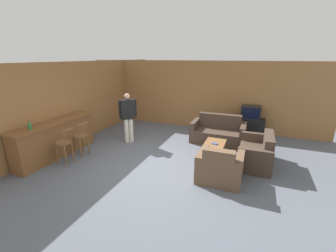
% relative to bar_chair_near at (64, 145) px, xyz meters
% --- Properties ---
extents(ground_plane, '(24.00, 24.00, 0.00)m').
position_rel_bar_chair_near_xyz_m(ground_plane, '(2.35, 0.76, -0.53)').
color(ground_plane, '#565B66').
extents(wall_back, '(9.40, 0.08, 2.60)m').
position_rel_bar_chair_near_xyz_m(wall_back, '(2.35, 4.49, 0.77)').
color(wall_back, '#9E6B3D').
rests_on(wall_back, ground_plane).
extents(wall_left, '(0.08, 8.73, 2.60)m').
position_rel_bar_chair_near_xyz_m(wall_left, '(-0.94, 2.12, 0.77)').
color(wall_left, '#9E6B3D').
rests_on(wall_left, ground_plane).
extents(bar_counter, '(0.55, 2.57, 1.02)m').
position_rel_bar_chair_near_xyz_m(bar_counter, '(-0.61, 0.31, -0.01)').
color(bar_counter, brown).
rests_on(bar_counter, ground_plane).
extents(bar_chair_near, '(0.40, 0.40, 0.98)m').
position_rel_bar_chair_near_xyz_m(bar_chair_near, '(0.00, 0.00, 0.00)').
color(bar_chair_near, brown).
rests_on(bar_chair_near, ground_plane).
extents(bar_chair_mid, '(0.44, 0.44, 0.98)m').
position_rel_bar_chair_near_xyz_m(bar_chair_mid, '(-0.00, 0.61, 0.00)').
color(bar_chair_mid, brown).
rests_on(bar_chair_mid, ground_plane).
extents(couch_far, '(1.72, 0.88, 0.89)m').
position_rel_bar_chair_near_xyz_m(couch_far, '(3.47, 3.12, -0.21)').
color(couch_far, '#423328').
rests_on(couch_far, ground_plane).
extents(armchair_near, '(0.99, 0.83, 0.87)m').
position_rel_bar_chair_near_xyz_m(armchair_near, '(3.93, 0.63, -0.21)').
color(armchair_near, brown).
rests_on(armchair_near, ground_plane).
extents(loveseat_right, '(0.81, 1.43, 0.86)m').
position_rel_bar_chair_near_xyz_m(loveseat_right, '(4.70, 1.85, -0.22)').
color(loveseat_right, '#423328').
rests_on(loveseat_right, ground_plane).
extents(coffee_table, '(0.55, 0.98, 0.42)m').
position_rel_bar_chair_near_xyz_m(coffee_table, '(3.57, 1.83, -0.18)').
color(coffee_table, brown).
rests_on(coffee_table, ground_plane).
extents(tv_unit, '(1.01, 0.44, 0.65)m').
position_rel_bar_chair_near_xyz_m(tv_unit, '(4.40, 4.15, -0.20)').
color(tv_unit, black).
rests_on(tv_unit, ground_plane).
extents(tv, '(0.65, 0.44, 0.45)m').
position_rel_bar_chair_near_xyz_m(tv, '(4.40, 4.15, 0.34)').
color(tv, black).
rests_on(tv, tv_unit).
extents(bottle, '(0.08, 0.08, 0.22)m').
position_rel_bar_chair_near_xyz_m(bottle, '(-0.57, -0.42, 0.59)').
color(bottle, '#2D7F3D').
rests_on(bottle, bar_counter).
extents(book_on_table, '(0.19, 0.17, 0.02)m').
position_rel_bar_chair_near_xyz_m(book_on_table, '(3.59, 1.81, -0.10)').
color(book_on_table, navy).
rests_on(book_on_table, coffee_table).
extents(person_by_window, '(0.45, 0.43, 1.63)m').
position_rel_bar_chair_near_xyz_m(person_by_window, '(0.72, 2.02, 0.39)').
color(person_by_window, silver).
rests_on(person_by_window, ground_plane).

